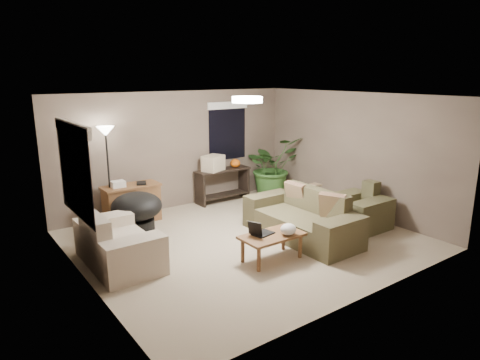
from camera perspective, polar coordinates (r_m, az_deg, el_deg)
room_shell at (r=7.24m, az=0.93°, el=1.22°), size 5.50×5.50×5.50m
main_sofa at (r=7.73m, az=8.35°, el=-5.47°), size 0.95×2.20×0.85m
throw_pillows at (r=7.79m, az=9.79°, el=-2.62°), size 0.39×1.38×0.47m
loveseat at (r=6.86m, az=-16.11°, el=-8.46°), size 0.90×1.60×0.85m
armchair at (r=8.44m, az=15.45°, el=-4.13°), size 0.95×1.00×0.85m
coffee_table at (r=6.74m, az=4.29°, el=-7.76°), size 1.00×0.55×0.42m
laptop at (r=6.67m, az=2.63°, el=-6.86°), size 0.42×0.29×0.24m
plastic_bag at (r=6.70m, az=6.46°, el=-6.54°), size 0.30×0.28×0.18m
desk at (r=8.65m, az=-14.22°, el=-3.05°), size 1.10×0.50×0.75m
desk_papers at (r=8.47m, az=-15.34°, el=-0.50°), size 0.70×0.29×0.12m
console_table at (r=9.74m, az=-2.31°, el=-0.35°), size 1.30×0.40×0.75m
pumpkin at (r=9.84m, az=-0.64°, el=2.25°), size 0.29×0.29×0.19m
cardboard_box at (r=9.50m, az=-3.60°, el=2.26°), size 0.55×0.49×0.34m
papasan_chair at (r=7.89m, az=-13.57°, el=-4.00°), size 1.17×1.17×0.80m
floor_lamp at (r=8.33m, az=-17.39°, el=4.71°), size 0.32×0.32×1.91m
ceiling_fixture at (r=7.07m, az=0.97°, el=10.66°), size 0.50×0.50×0.10m
houseplant at (r=10.22m, az=4.24°, el=0.97°), size 1.27×1.41×1.10m
cat_scratching_post at (r=9.58m, az=9.94°, el=-2.19°), size 0.32×0.32×0.50m
window_left at (r=6.23m, az=-21.36°, el=3.15°), size 0.05×1.56×1.33m
window_back at (r=9.89m, az=-1.68°, el=7.83°), size 1.06×0.05×1.33m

